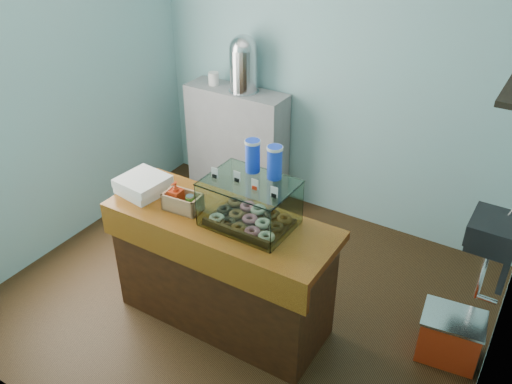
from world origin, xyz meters
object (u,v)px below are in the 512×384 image
Objects in this scene: counter at (222,269)px; red_cooler at (450,336)px; coffee_urn at (244,62)px; display_case at (253,200)px.

counter is 1.61m from red_cooler.
coffee_urn reaches higher than red_cooler.
coffee_urn is 1.19× the size of red_cooler.
display_case reaches higher than counter.
coffee_urn is (-1.02, 1.50, 0.31)m from display_case.
display_case is 1.31× the size of red_cooler.
coffee_urn is (-0.81, 1.58, 0.92)m from counter.
counter is 2.79× the size of display_case.
red_cooler is at bearing -24.94° from coffee_urn.
display_case is 1.10× the size of coffee_urn.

